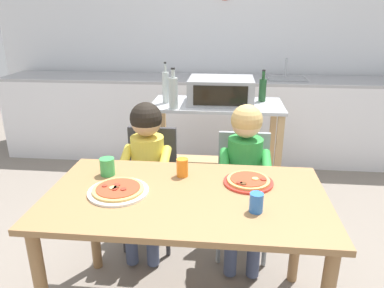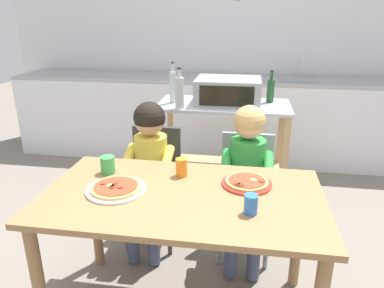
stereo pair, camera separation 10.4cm
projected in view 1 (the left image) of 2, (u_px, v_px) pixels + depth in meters
name	position (u px, v px, depth m)	size (l,w,h in m)	color
ground_plane	(201.00, 211.00, 3.02)	(10.81, 10.81, 0.00)	slate
back_wall_tiled	(214.00, 33.00, 4.13)	(5.10, 0.14, 2.70)	silver
kitchen_counter	(210.00, 118.00, 4.05)	(4.59, 0.60, 1.11)	silver
kitchen_island_cart	(216.00, 137.00, 3.03)	(1.07, 0.52, 0.88)	#B7BABF
toaster_oven	(221.00, 91.00, 2.91)	(0.52, 0.41, 0.20)	#999BA0
bottle_clear_vinegar	(166.00, 87.00, 2.90)	(0.05, 0.05, 0.33)	#ADB7B2
bottle_tall_green_wine	(173.00, 92.00, 2.73)	(0.07, 0.07, 0.31)	#ADB7B2
bottle_brown_beer	(263.00, 89.00, 2.97)	(0.06, 0.06, 0.26)	#1E4723
dining_table	(186.00, 213.00, 1.79)	(1.37, 0.77, 0.74)	olive
dining_chair_left	(151.00, 178.00, 2.53)	(0.36, 0.36, 0.81)	#333338
dining_chair_right	(243.00, 185.00, 2.42)	(0.36, 0.36, 0.81)	gray
child_in_yellow_shirt	(146.00, 158.00, 2.35)	(0.32, 0.42, 1.02)	#424C6B
child_in_green_shirt	(245.00, 166.00, 2.25)	(0.32, 0.42, 1.03)	#424C6B
pizza_plate_white	(118.00, 190.00, 1.77)	(0.30, 0.30, 0.03)	white
pizza_plate_red_rimmed	(248.00, 181.00, 1.86)	(0.26, 0.26, 0.03)	red
drinking_cup_green	(107.00, 167.00, 1.95)	(0.08, 0.08, 0.10)	green
drinking_cup_orange	(182.00, 167.00, 1.93)	(0.06, 0.06, 0.10)	orange
drinking_cup_blue	(256.00, 203.00, 1.59)	(0.06, 0.06, 0.09)	blue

